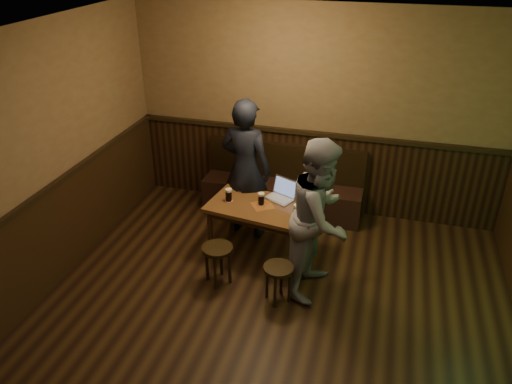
{
  "coord_description": "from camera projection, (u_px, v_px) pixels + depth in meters",
  "views": [
    {
      "loc": [
        0.92,
        -3.29,
        3.58
      ],
      "look_at": [
        -0.43,
        1.55,
        0.9
      ],
      "focal_mm": 35.0,
      "sensor_mm": 36.0,
      "label": 1
    }
  ],
  "objects": [
    {
      "name": "menu",
      "position": [
        302.0,
        222.0,
        5.54
      ],
      "size": [
        0.27,
        0.25,
        0.0
      ],
      "primitive_type": "cube",
      "rotation": [
        0.0,
        0.0,
        -0.62
      ],
      "color": "silver",
      "rests_on": "pub_table"
    },
    {
      "name": "stool_left",
      "position": [
        218.0,
        254.0,
        5.52
      ],
      "size": [
        0.37,
        0.37,
        0.47
      ],
      "rotation": [
        0.0,
        0.0,
        0.08
      ],
      "color": "black",
      "rests_on": "ground"
    },
    {
      "name": "pint_mid",
      "position": [
        261.0,
        199.0,
        5.86
      ],
      "size": [
        0.1,
        0.1,
        0.16
      ],
      "color": "maroon",
      "rests_on": "pub_table"
    },
    {
      "name": "person_suit",
      "position": [
        246.0,
        169.0,
        6.21
      ],
      "size": [
        0.73,
        0.55,
        1.82
      ],
      "primitive_type": "imported",
      "rotation": [
        0.0,
        0.0,
        2.96
      ],
      "color": "black",
      "rests_on": "ground"
    },
    {
      "name": "pint_left",
      "position": [
        229.0,
        195.0,
        5.93
      ],
      "size": [
        0.1,
        0.1,
        0.16
      ],
      "color": "maroon",
      "rests_on": "pub_table"
    },
    {
      "name": "bench",
      "position": [
        283.0,
        191.0,
        6.98
      ],
      "size": [
        2.2,
        0.5,
        0.95
      ],
      "color": "black",
      "rests_on": "ground"
    },
    {
      "name": "pub_table",
      "position": [
        262.0,
        212.0,
        5.91
      ],
      "size": [
        1.35,
        0.89,
        0.68
      ],
      "rotation": [
        0.0,
        0.0,
        -0.14
      ],
      "color": "#512617",
      "rests_on": "ground"
    },
    {
      "name": "laptop",
      "position": [
        282.0,
        194.0,
        6.01
      ],
      "size": [
        0.41,
        0.38,
        0.23
      ],
      "rotation": [
        0.0,
        0.0,
        -0.44
      ],
      "color": "silver",
      "rests_on": "pub_table"
    },
    {
      "name": "room",
      "position": [
        263.0,
        238.0,
        4.32
      ],
      "size": [
        5.04,
        6.04,
        2.84
      ],
      "color": "black",
      "rests_on": "ground"
    },
    {
      "name": "pint_right",
      "position": [
        297.0,
        211.0,
        5.6
      ],
      "size": [
        0.1,
        0.1,
        0.16
      ],
      "color": "maroon",
      "rests_on": "pub_table"
    },
    {
      "name": "person_grey",
      "position": [
        321.0,
        218.0,
        5.22
      ],
      "size": [
        0.82,
        0.97,
        1.77
      ],
      "primitive_type": "imported",
      "rotation": [
        0.0,
        0.0,
        1.38
      ],
      "color": "gray",
      "rests_on": "ground"
    },
    {
      "name": "stool_right",
      "position": [
        278.0,
        273.0,
        5.26
      ],
      "size": [
        0.33,
        0.33,
        0.44
      ],
      "rotation": [
        0.0,
        0.0,
        -0.03
      ],
      "color": "black",
      "rests_on": "ground"
    }
  ]
}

